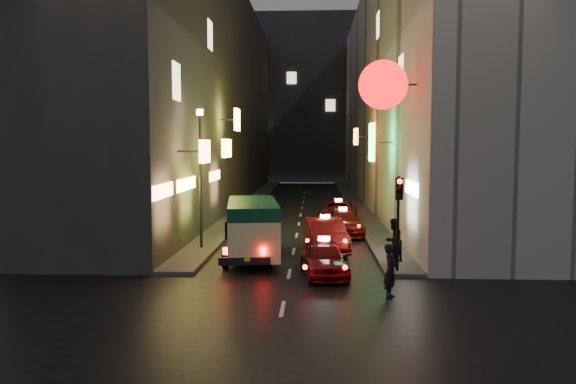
# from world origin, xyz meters

# --- Properties ---
(ground) EXTENTS (120.00, 120.00, 0.00)m
(ground) POSITION_xyz_m (0.00, 0.00, 0.00)
(ground) COLOR black
(ground) RESTS_ON ground
(building_left) EXTENTS (7.51, 52.00, 18.00)m
(building_left) POSITION_xyz_m (-8.00, 33.99, 9.00)
(building_left) COLOR #363431
(building_left) RESTS_ON ground
(building_right) EXTENTS (8.32, 52.00, 18.00)m
(building_right) POSITION_xyz_m (8.00, 33.99, 9.00)
(building_right) COLOR #B0AAA1
(building_right) RESTS_ON ground
(building_far) EXTENTS (30.00, 10.00, 22.00)m
(building_far) POSITION_xyz_m (0.00, 66.00, 11.00)
(building_far) COLOR #35353A
(building_far) RESTS_ON ground
(sidewalk_left) EXTENTS (1.50, 52.00, 0.15)m
(sidewalk_left) POSITION_xyz_m (-4.25, 34.00, 0.07)
(sidewalk_left) COLOR #4E4B48
(sidewalk_left) RESTS_ON ground
(sidewalk_right) EXTENTS (1.50, 52.00, 0.15)m
(sidewalk_right) POSITION_xyz_m (4.25, 34.00, 0.07)
(sidewalk_right) COLOR #4E4B48
(sidewalk_right) RESTS_ON ground
(minibus) EXTENTS (2.72, 5.91, 2.44)m
(minibus) POSITION_xyz_m (-1.65, 11.16, 1.54)
(minibus) COLOR beige
(minibus) RESTS_ON ground
(taxi_near) EXTENTS (2.50, 4.87, 1.65)m
(taxi_near) POSITION_xyz_m (1.28, 8.32, 0.74)
(taxi_near) COLOR #660C0C
(taxi_near) RESTS_ON ground
(taxi_second) EXTENTS (2.96, 5.72, 1.91)m
(taxi_second) POSITION_xyz_m (1.41, 13.12, 0.87)
(taxi_second) COLOR #660C0C
(taxi_second) RESTS_ON ground
(taxi_third) EXTENTS (2.43, 4.98, 1.70)m
(taxi_third) POSITION_xyz_m (2.47, 17.92, 0.77)
(taxi_third) COLOR #660C0C
(taxi_third) RESTS_ON ground
(taxi_far) EXTENTS (2.55, 5.07, 1.72)m
(taxi_far) POSITION_xyz_m (2.43, 22.72, 0.78)
(taxi_far) COLOR #660C0C
(taxi_far) RESTS_ON ground
(pedestrian_crossing) EXTENTS (0.59, 0.74, 1.94)m
(pedestrian_crossing) POSITION_xyz_m (3.30, 5.32, 0.97)
(pedestrian_crossing) COLOR black
(pedestrian_crossing) RESTS_ON ground
(pedestrian_sidewalk) EXTENTS (0.87, 0.86, 1.99)m
(pedestrian_sidewalk) POSITION_xyz_m (4.06, 10.09, 1.15)
(pedestrian_sidewalk) COLOR black
(pedestrian_sidewalk) RESTS_ON sidewalk_right
(traffic_light) EXTENTS (0.26, 0.43, 3.50)m
(traffic_light) POSITION_xyz_m (4.00, 8.47, 2.69)
(traffic_light) COLOR black
(traffic_light) RESTS_ON sidewalk_right
(lamp_post) EXTENTS (0.28, 0.28, 6.22)m
(lamp_post) POSITION_xyz_m (-4.20, 13.00, 3.72)
(lamp_post) COLOR black
(lamp_post) RESTS_ON sidewalk_left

